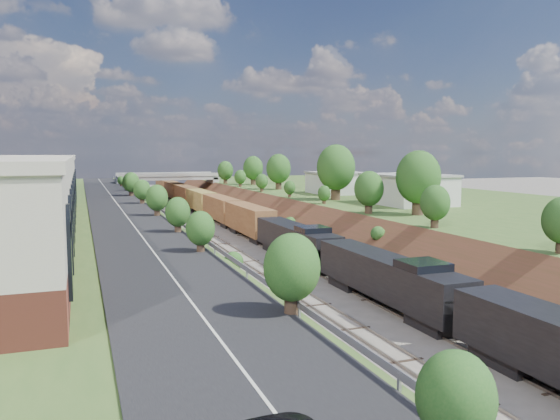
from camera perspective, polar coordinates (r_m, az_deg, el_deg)
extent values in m
cube|color=#3C5E27|center=(92.18, 15.33, -0.32)|extent=(44.00, 180.00, 5.00)
cube|color=brown|center=(76.11, -12.87, -3.46)|extent=(10.00, 180.00, 10.00)
cube|color=brown|center=(81.78, 2.62, -2.66)|extent=(10.00, 180.00, 10.00)
cube|color=gray|center=(77.58, -6.70, -3.11)|extent=(1.58, 180.00, 0.18)
cube|color=gray|center=(78.93, -3.02, -2.92)|extent=(1.58, 180.00, 0.18)
cube|color=black|center=(75.03, -16.37, 0.20)|extent=(8.00, 180.00, 0.10)
cube|color=#99999E|center=(75.36, -13.27, 0.69)|extent=(0.06, 171.00, 0.30)
cube|color=gray|center=(137.11, -16.44, 1.90)|extent=(1.50, 8.00, 6.20)
cube|color=gray|center=(140.49, -7.04, 2.20)|extent=(1.50, 8.00, 6.20)
cube|color=gray|center=(138.16, -11.71, 3.34)|extent=(24.00, 8.00, 1.00)
cube|color=gray|center=(134.18, -11.46, 3.61)|extent=(24.00, 0.30, 0.80)
cube|color=gray|center=(142.08, -11.96, 3.73)|extent=(24.00, 0.30, 0.80)
cube|color=silver|center=(79.86, 13.20, 2.03)|extent=(9.00, 12.00, 4.00)
cube|color=silver|center=(98.73, 5.91, 2.77)|extent=(8.00, 10.00, 3.60)
cylinder|color=#473323|center=(66.37, 14.18, 0.63)|extent=(1.30, 1.30, 2.62)
ellipsoid|color=#22551E|center=(66.16, 14.25, 3.35)|extent=(5.25, 5.25, 6.30)
cylinder|color=#473323|center=(36.19, -6.15, -4.70)|extent=(0.66, 0.66, 1.22)
ellipsoid|color=#22551E|center=(35.95, -6.18, -2.40)|extent=(2.45, 2.45, 2.94)
cube|color=black|center=(45.10, 11.08, -6.75)|extent=(3.13, 18.80, 3.09)
cube|color=black|center=(62.55, 1.63, -3.08)|extent=(3.13, 18.80, 3.09)
cube|color=brown|center=(120.34, -9.12, 1.38)|extent=(3.13, 100.01, 3.76)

